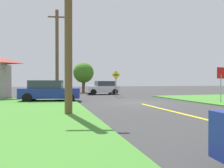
# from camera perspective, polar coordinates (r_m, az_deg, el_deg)

# --- Properties ---
(ground_plane) EXTENTS (120.00, 120.00, 0.00)m
(ground_plane) POSITION_cam_1_polar(r_m,az_deg,el_deg) (15.83, 6.45, -4.90)
(ground_plane) COLOR #373737
(lane_stripe_center) EXTENTS (0.20, 14.00, 0.01)m
(lane_stripe_center) POSITION_cam_1_polar(r_m,az_deg,el_deg) (8.97, 26.01, -9.05)
(lane_stripe_center) COLOR yellow
(lane_stripe_center) RESTS_ON ground
(stop_sign) EXTENTS (0.78, 0.21, 2.53)m
(stop_sign) POSITION_cam_1_polar(r_m,az_deg,el_deg) (17.07, 26.66, 1.46)
(stop_sign) COLOR #9EA0A8
(stop_sign) RESTS_ON ground
(parked_car_near_building) EXTENTS (4.64, 2.47, 1.62)m
(parked_car_near_building) POSITION_cam_1_polar(r_m,az_deg,el_deg) (17.34, -16.12, -1.78)
(parked_car_near_building) COLOR navy
(parked_car_near_building) RESTS_ON ground
(car_approaching_junction) EXTENTS (3.99, 2.27, 1.62)m
(car_approaching_junction) POSITION_cam_1_polar(r_m,az_deg,el_deg) (26.33, -2.42, -1.00)
(car_approaching_junction) COLOR silver
(car_approaching_junction) RESTS_ON ground
(utility_pole_near) EXTENTS (1.78, 0.53, 7.57)m
(utility_pole_near) POSITION_cam_1_polar(r_m,az_deg,el_deg) (10.19, -11.37, 14.05)
(utility_pole_near) COLOR brown
(utility_pole_near) RESTS_ON ground
(utility_pole_mid) EXTENTS (1.80, 0.39, 8.81)m
(utility_pole_mid) POSITION_cam_1_polar(r_m,az_deg,el_deg) (22.97, -14.23, 8.02)
(utility_pole_mid) COLOR brown
(utility_pole_mid) RESTS_ON ground
(direction_sign) EXTENTS (0.91, 0.08, 2.66)m
(direction_sign) POSITION_cam_1_polar(r_m,az_deg,el_deg) (21.86, 1.05, 0.94)
(direction_sign) COLOR slate
(direction_sign) RESTS_ON ground
(oak_tree_left) EXTENTS (2.89, 2.89, 4.28)m
(oak_tree_left) POSITION_cam_1_polar(r_m,az_deg,el_deg) (31.11, -7.48, 2.92)
(oak_tree_left) COLOR brown
(oak_tree_left) RESTS_ON ground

